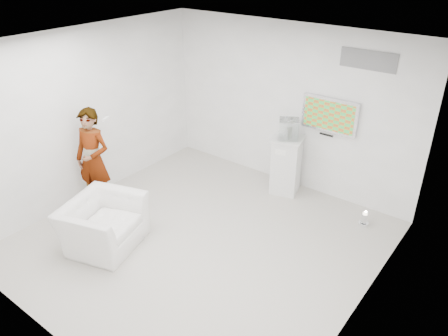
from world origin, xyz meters
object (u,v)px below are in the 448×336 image
(tv, at_px, (330,115))
(pedestal, at_px, (286,165))
(armchair, at_px, (103,224))
(floor_uplight, at_px, (364,219))
(person, at_px, (93,160))

(tv, bearing_deg, pedestal, -151.25)
(armchair, bearing_deg, floor_uplight, -62.48)
(pedestal, bearing_deg, floor_uplight, -6.49)
(person, bearing_deg, tv, 29.41)
(floor_uplight, bearing_deg, tv, 153.70)
(pedestal, bearing_deg, armchair, -114.06)
(armchair, bearing_deg, person, 39.29)
(pedestal, relative_size, floor_uplight, 4.31)
(armchair, relative_size, floor_uplight, 4.55)
(person, distance_m, floor_uplight, 4.62)
(pedestal, height_order, floor_uplight, pedestal)
(tv, xyz_separation_m, pedestal, (-0.59, -0.32, -1.01))
(tv, bearing_deg, floor_uplight, -26.30)
(armchair, height_order, pedestal, pedestal)
(armchair, bearing_deg, pedestal, -40.68)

